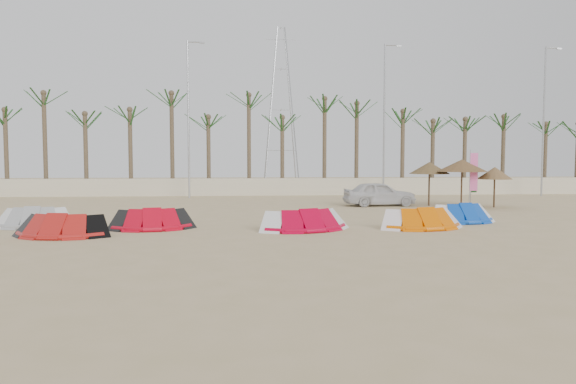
{
  "coord_description": "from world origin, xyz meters",
  "views": [
    {
      "loc": [
        -1.66,
        -16.69,
        2.78
      ],
      "look_at": [
        0.0,
        6.0,
        1.3
      ],
      "focal_mm": 32.0,
      "sensor_mm": 36.0,
      "label": 1
    }
  ],
  "objects": [
    {
      "name": "kite_orange",
      "position": [
        5.17,
        3.44,
        0.42
      ],
      "size": [
        3.58,
        2.11,
        0.9
      ],
      "color": "#E76000",
      "rests_on": "ground"
    },
    {
      "name": "kite_blue",
      "position": [
        7.61,
        5.16,
        0.42
      ],
      "size": [
        3.09,
        1.94,
        0.9
      ],
      "color": "#0C43B2",
      "rests_on": "ground"
    },
    {
      "name": "kite_red_mid",
      "position": [
        -5.53,
        4.0,
        0.42
      ],
      "size": [
        3.4,
        2.03,
        0.9
      ],
      "color": "red",
      "rests_on": "ground"
    },
    {
      "name": "lamp_d",
      "position": [
        20.04,
        20.0,
        5.77
      ],
      "size": [
        1.25,
        0.14,
        11.0
      ],
      "color": "#A5A8AD",
      "rests_on": "ground"
    },
    {
      "name": "ground",
      "position": [
        0.0,
        0.0,
        0.0
      ],
      "size": [
        120.0,
        120.0,
        0.0
      ],
      "primitive_type": "plane",
      "color": "tan",
      "rests_on": "ground"
    },
    {
      "name": "kite_grey",
      "position": [
        -10.42,
        4.89,
        0.42
      ],
      "size": [
        3.04,
        1.8,
        0.9
      ],
      "color": "#999A9C",
      "rests_on": "ground"
    },
    {
      "name": "flag_pink",
      "position": [
        10.86,
        11.39,
        1.95
      ],
      "size": [
        0.45,
        0.1,
        3.28
      ],
      "color": "#A5A8AD",
      "rests_on": "ground"
    },
    {
      "name": "parasol_mid",
      "position": [
        10.35,
        11.69,
        2.39
      ],
      "size": [
        2.8,
        2.8,
        2.74
      ],
      "color": "#4C331E",
      "rests_on": "ground"
    },
    {
      "name": "kite_red_left",
      "position": [
        -8.42,
        2.28,
        0.42
      ],
      "size": [
        3.53,
        1.94,
        0.9
      ],
      "color": "#B01814",
      "rests_on": "ground"
    },
    {
      "name": "palm_line",
      "position": [
        0.67,
        23.5,
        6.44
      ],
      "size": [
        52.0,
        4.0,
        7.7
      ],
      "color": "brown",
      "rests_on": "ground"
    },
    {
      "name": "parasol_left",
      "position": [
        8.87,
        12.86,
        2.23
      ],
      "size": [
        2.36,
        2.36,
        2.59
      ],
      "color": "#4C331E",
      "rests_on": "ground"
    },
    {
      "name": "kite_red_right",
      "position": [
        0.47,
        3.33,
        0.42
      ],
      "size": [
        3.91,
        2.54,
        0.9
      ],
      "color": "#BA0023",
      "rests_on": "ground"
    },
    {
      "name": "pylon",
      "position": [
        1.0,
        28.0,
        0.0
      ],
      "size": [
        3.0,
        3.0,
        14.0
      ],
      "primitive_type": null,
      "color": "#A5A8AD",
      "rests_on": "ground"
    },
    {
      "name": "parasol_right",
      "position": [
        12.26,
        11.64,
        1.96
      ],
      "size": [
        1.94,
        1.94,
        2.31
      ],
      "color": "#4C331E",
      "rests_on": "ground"
    },
    {
      "name": "flag_green",
      "position": [
        11.65,
        13.01,
        1.54
      ],
      "size": [
        0.44,
        0.13,
        2.6
      ],
      "color": "#A5A8AD",
      "rests_on": "ground"
    },
    {
      "name": "lamp_c",
      "position": [
        8.04,
        20.0,
        5.77
      ],
      "size": [
        1.25,
        0.14,
        11.0
      ],
      "color": "#A5A8AD",
      "rests_on": "ground"
    },
    {
      "name": "lamp_b",
      "position": [
        -5.96,
        20.0,
        5.77
      ],
      "size": [
        1.25,
        0.14,
        11.0
      ],
      "color": "#A5A8AD",
      "rests_on": "ground"
    },
    {
      "name": "boundary_wall",
      "position": [
        0.0,
        22.0,
        0.65
      ],
      "size": [
        60.0,
        0.3,
        1.3
      ],
      "primitive_type": "cube",
      "color": "beige",
      "rests_on": "ground"
    },
    {
      "name": "car",
      "position": [
        5.93,
        13.03,
        0.72
      ],
      "size": [
        4.3,
        1.93,
        1.43
      ],
      "primitive_type": "imported",
      "rotation": [
        0.0,
        0.0,
        1.63
      ],
      "color": "silver",
      "rests_on": "ground"
    }
  ]
}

